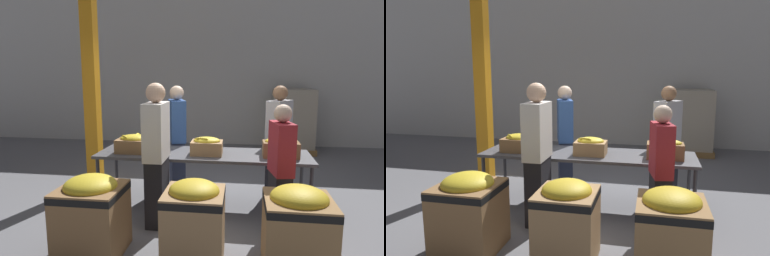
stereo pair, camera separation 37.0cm
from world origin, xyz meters
The scene contains 15 objects.
ground_plane centered at (0.00, 0.00, 0.00)m, with size 30.00×30.00×0.00m, color slate.
wall_back centered at (0.00, 4.31, 2.00)m, with size 16.00×0.08×4.00m.
sorting_table centered at (0.00, 0.00, 0.73)m, with size 2.92×0.81×0.78m.
banana_box_0 centered at (-0.96, -0.09, 0.90)m, with size 0.47×0.34×0.26m.
banana_box_1 centered at (0.06, -0.07, 0.90)m, with size 0.42×0.32×0.25m.
banana_box_2 centered at (1.04, -0.07, 0.91)m, with size 0.47×0.29×0.28m.
volunteer_0 centered at (-0.49, 0.67, 0.83)m, with size 0.36×0.50×1.68m.
volunteer_1 centered at (-0.50, -0.65, 0.88)m, with size 0.24×0.48×1.77m.
volunteer_2 centered at (1.09, 0.69, 0.84)m, with size 0.44×0.50×1.69m.
volunteer_3 centered at (0.98, -0.67, 0.76)m, with size 0.28×0.44×1.53m.
donation_bin_0 centered at (-1.00, -1.43, 0.45)m, with size 0.65×0.65×0.85m.
donation_bin_1 centered at (0.07, -1.43, 0.45)m, with size 0.59×0.59×0.85m.
donation_bin_2 centered at (1.07, -1.43, 0.44)m, with size 0.64×0.64×0.84m.
support_pillar centered at (-1.90, 0.69, 2.00)m, with size 0.21×0.21×4.00m.
pallet_stack_0 centered at (1.72, 3.67, 0.73)m, with size 1.00×1.00×1.48m.
Camera 1 is at (0.51, -4.61, 1.91)m, focal length 32.00 mm.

